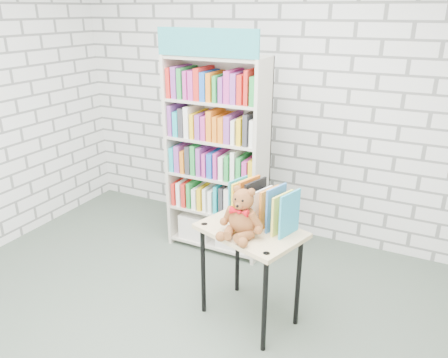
% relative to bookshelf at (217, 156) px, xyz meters
% --- Properties ---
extents(ground, '(4.50, 4.50, 0.00)m').
position_rel_bookshelf_xyz_m(ground, '(0.32, -1.36, -0.95)').
color(ground, '#495749').
rests_on(ground, ground).
extents(room_shell, '(4.52, 4.02, 2.81)m').
position_rel_bookshelf_xyz_m(room_shell, '(0.32, -1.36, 0.84)').
color(room_shell, silver).
rests_on(room_shell, ground).
extents(bookshelf, '(0.93, 0.36, 2.08)m').
position_rel_bookshelf_xyz_m(bookshelf, '(0.00, 0.00, 0.00)').
color(bookshelf, beige).
rests_on(bookshelf, ground).
extents(display_table, '(0.83, 0.69, 0.77)m').
position_rel_bookshelf_xyz_m(display_table, '(0.71, -0.86, -0.29)').
color(display_table, tan).
rests_on(display_table, ground).
extents(table_books, '(0.54, 0.36, 0.30)m').
position_rel_bookshelf_xyz_m(table_books, '(0.75, -0.75, -0.03)').
color(table_books, '#2A98BA').
rests_on(table_books, display_table).
extents(teddy_bear, '(0.32, 0.30, 0.35)m').
position_rel_bookshelf_xyz_m(teddy_bear, '(0.69, -0.97, -0.04)').
color(teddy_bear, brown).
rests_on(teddy_bear, display_table).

